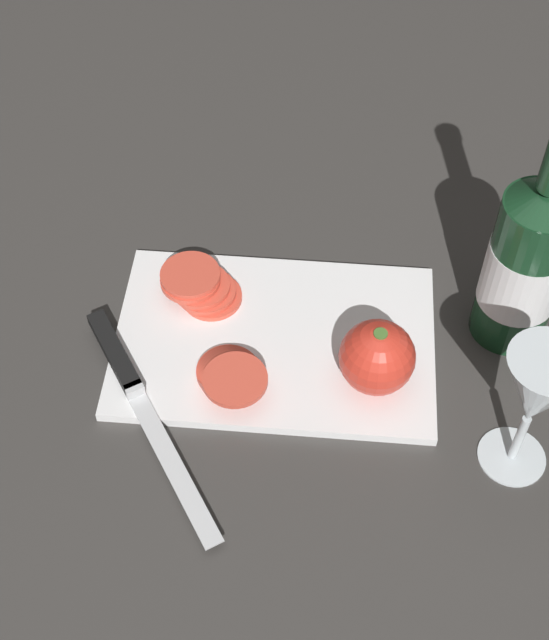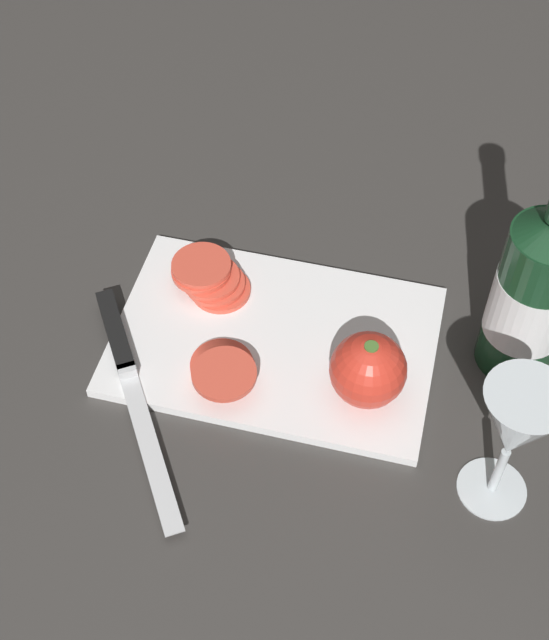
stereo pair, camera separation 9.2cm
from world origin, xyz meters
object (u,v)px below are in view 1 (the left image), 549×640
at_px(tomato_slice_stack_near, 231,376).
at_px(whole_tomato, 377,357).
at_px(tomato_slice_stack_far, 200,286).
at_px(wine_bottle, 527,262).
at_px(wine_glass, 537,395).
at_px(knife, 126,374).

bearing_deg(tomato_slice_stack_near, whole_tomato, 7.12).
bearing_deg(whole_tomato, tomato_slice_stack_far, 153.04).
xyz_separation_m(wine_bottle, wine_glass, (-0.01, -0.16, 0.00)).
relative_size(wine_bottle, tomato_slice_stack_far, 3.25).
relative_size(whole_tomato, tomato_slice_stack_near, 0.86).
xyz_separation_m(wine_glass, tomato_slice_stack_far, (-0.33, 0.17, -0.08)).
distance_m(wine_glass, tomato_slice_stack_far, 0.38).
bearing_deg(tomato_slice_stack_far, wine_glass, -27.46).
distance_m(whole_tomato, knife, 0.26).
height_order(wine_glass, tomato_slice_stack_far, wine_glass).
xyz_separation_m(whole_tomato, tomato_slice_stack_far, (-0.19, 0.10, -0.02)).
height_order(wine_bottle, tomato_slice_stack_far, wine_bottle).
relative_size(wine_glass, tomato_slice_stack_far, 1.75).
bearing_deg(tomato_slice_stack_near, tomato_slice_stack_far, 112.46).
xyz_separation_m(wine_glass, whole_tomato, (-0.14, 0.07, -0.06)).
bearing_deg(wine_glass, tomato_slice_stack_far, 152.54).
xyz_separation_m(tomato_slice_stack_near, tomato_slice_stack_far, (-0.05, 0.12, 0.00)).
distance_m(wine_glass, tomato_slice_stack_near, 0.30).
bearing_deg(wine_bottle, knife, -164.60).
relative_size(wine_bottle, wine_glass, 1.86).
distance_m(wine_bottle, knife, 0.42).
xyz_separation_m(wine_bottle, tomato_slice_stack_near, (-0.29, -0.11, -0.08)).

